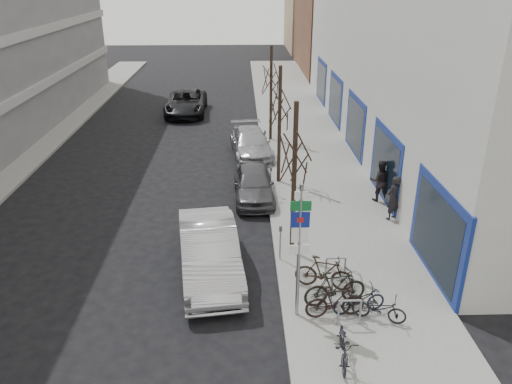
{
  "coord_description": "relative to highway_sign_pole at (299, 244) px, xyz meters",
  "views": [
    {
      "loc": [
        0.88,
        -11.64,
        9.12
      ],
      "look_at": [
        1.38,
        4.54,
        2.0
      ],
      "focal_mm": 35.0,
      "sensor_mm": 36.0,
      "label": 1
    }
  ],
  "objects": [
    {
      "name": "bike_near_right",
      "position": [
        1.06,
        -0.12,
        -1.78
      ],
      "size": [
        1.79,
        0.7,
        1.06
      ],
      "primitive_type": "imported",
      "rotation": [
        0.0,
        0.0,
        1.68
      ],
      "color": "black",
      "rests_on": "sidewalk_east"
    },
    {
      "name": "tree_mid",
      "position": [
        0.2,
        10.01,
        1.65
      ],
      "size": [
        1.8,
        1.8,
        5.5
      ],
      "color": "black",
      "rests_on": "ground"
    },
    {
      "name": "pedestrian_near",
      "position": [
        4.4,
        5.95,
        -1.4
      ],
      "size": [
        0.79,
        0.74,
        1.82
      ],
      "primitive_type": "imported",
      "rotation": [
        0.0,
        0.0,
        3.76
      ],
      "color": "black",
      "rests_on": "sidewalk_east"
    },
    {
      "name": "meter_mid",
      "position": [
        -0.25,
        8.51,
        -1.54
      ],
      "size": [
        0.1,
        0.08,
        1.27
      ],
      "color": "gray",
      "rests_on": "sidewalk_east"
    },
    {
      "name": "bike_mid_inner",
      "position": [
        1.16,
        0.46,
        -1.73
      ],
      "size": [
        1.99,
        0.92,
        1.16
      ],
      "primitive_type": "imported",
      "rotation": [
        0.0,
        0.0,
        1.76
      ],
      "color": "black",
      "rests_on": "sidewalk_east"
    },
    {
      "name": "bike_mid_curb",
      "position": [
        1.79,
        0.07,
        -1.83
      ],
      "size": [
        1.63,
        0.78,
        0.96
      ],
      "primitive_type": "imported",
      "rotation": [
        0.0,
        0.0,
        1.78
      ],
      "color": "black",
      "rests_on": "sidewalk_east"
    },
    {
      "name": "meter_front",
      "position": [
        -0.25,
        3.01,
        -1.54
      ],
      "size": [
        0.1,
        0.08,
        1.27
      ],
      "color": "gray",
      "rests_on": "sidewalk_east"
    },
    {
      "name": "parked_car_back",
      "position": [
        -1.0,
        14.03,
        -1.75
      ],
      "size": [
        2.52,
        5.07,
        1.41
      ],
      "primitive_type": "imported",
      "rotation": [
        0.0,
        0.0,
        0.11
      ],
      "color": "#A6A5AA",
      "rests_on": "ground"
    },
    {
      "name": "ground",
      "position": [
        -2.4,
        0.01,
        -2.46
      ],
      "size": [
        120.0,
        120.0,
        0.0
      ],
      "primitive_type": "plane",
      "color": "black",
      "rests_on": "ground"
    },
    {
      "name": "highway_sign_pole",
      "position": [
        0.0,
        0.0,
        0.0
      ],
      "size": [
        0.55,
        0.1,
        4.2
      ],
      "color": "gray",
      "rests_on": "ground"
    },
    {
      "name": "bike_near_left",
      "position": [
        0.98,
        -1.85,
        -1.8
      ],
      "size": [
        0.7,
        1.71,
        1.01
      ],
      "primitive_type": "imported",
      "rotation": [
        0.0,
        0.0,
        -0.12
      ],
      "color": "black",
      "rests_on": "sidewalk_east"
    },
    {
      "name": "parked_car_front",
      "position": [
        -2.6,
        2.39,
        -1.6
      ],
      "size": [
        2.51,
        5.42,
        1.72
      ],
      "primitive_type": "imported",
      "rotation": [
        0.0,
        0.0,
        0.14
      ],
      "color": "#B7B7BD",
      "rests_on": "ground"
    },
    {
      "name": "bike_far_curb",
      "position": [
        2.27,
        -0.31,
        -1.85
      ],
      "size": [
        1.58,
        0.97,
        0.92
      ],
      "primitive_type": "imported",
      "rotation": [
        0.0,
        0.0,
        1.2
      ],
      "color": "black",
      "rests_on": "sidewalk_east"
    },
    {
      "name": "tree_far",
      "position": [
        0.2,
        16.51,
        1.65
      ],
      "size": [
        1.8,
        1.8,
        5.5
      ],
      "color": "black",
      "rests_on": "ground"
    },
    {
      "name": "tree_near",
      "position": [
        0.2,
        3.51,
        1.65
      ],
      "size": [
        1.8,
        1.8,
        5.5
      ],
      "color": "black",
      "rests_on": "ground"
    },
    {
      "name": "sidewalk_east",
      "position": [
        2.1,
        10.01,
        -2.38
      ],
      "size": [
        5.0,
        70.0,
        0.15
      ],
      "primitive_type": "cube",
      "color": "slate",
      "rests_on": "ground"
    },
    {
      "name": "tan_building_far",
      "position": [
        11.1,
        55.01,
        2.04
      ],
      "size": [
        13.0,
        12.0,
        9.0
      ],
      "primitive_type": "cube",
      "color": "#937A5B",
      "rests_on": "ground"
    },
    {
      "name": "pedestrian_far",
      "position": [
        4.33,
        7.74,
        -1.39
      ],
      "size": [
        0.72,
        0.52,
        1.84
      ],
      "primitive_type": "imported",
      "rotation": [
        0.0,
        0.0,
        3.05
      ],
      "color": "black",
      "rests_on": "sidewalk_east"
    },
    {
      "name": "meter_back",
      "position": [
        -0.25,
        14.01,
        -1.54
      ],
      "size": [
        0.1,
        0.08,
        1.27
      ],
      "color": "gray",
      "rests_on": "sidewalk_east"
    },
    {
      "name": "bike_rack",
      "position": [
        1.4,
        0.61,
        -1.8
      ],
      "size": [
        0.66,
        2.26,
        0.83
      ],
      "color": "gray",
      "rests_on": "sidewalk_east"
    },
    {
      "name": "brick_building_far",
      "position": [
        10.6,
        40.01,
        1.54
      ],
      "size": [
        12.0,
        14.0,
        8.0
      ],
      "primitive_type": "cube",
      "color": "brown",
      "rests_on": "ground"
    },
    {
      "name": "parked_car_mid",
      "position": [
        -1.0,
        8.4,
        -1.75
      ],
      "size": [
        1.81,
        4.23,
        1.42
      ],
      "primitive_type": "imported",
      "rotation": [
        0.0,
        0.0,
        0.03
      ],
      "color": "#4C4C51",
      "rests_on": "ground"
    },
    {
      "name": "lane_car",
      "position": [
        -5.37,
        23.05,
        -1.66
      ],
      "size": [
        2.68,
        5.78,
        1.6
      ],
      "primitive_type": "imported",
      "rotation": [
        0.0,
        0.0,
        0.0
      ],
      "color": "black",
      "rests_on": "ground"
    },
    {
      "name": "bike_far_inner",
      "position": [
        0.97,
        1.29,
        -1.75
      ],
      "size": [
        1.92,
        1.07,
        1.12
      ],
      "primitive_type": "imported",
      "rotation": [
        0.0,
        0.0,
        1.27
      ],
      "color": "black",
      "rests_on": "sidewalk_east"
    }
  ]
}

